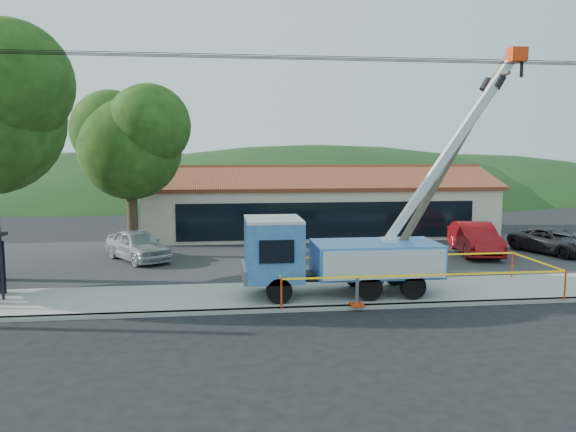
# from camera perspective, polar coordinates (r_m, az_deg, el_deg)

# --- Properties ---
(ground) EXTENTS (120.00, 120.00, 0.00)m
(ground) POSITION_cam_1_polar(r_m,az_deg,el_deg) (17.90, 1.35, -11.53)
(ground) COLOR black
(ground) RESTS_ON ground
(curb) EXTENTS (60.00, 0.25, 0.15)m
(curb) POSITION_cam_1_polar(r_m,az_deg,el_deg) (19.86, 0.46, -9.45)
(curb) COLOR gray
(curb) RESTS_ON ground
(sidewalk) EXTENTS (60.00, 4.00, 0.15)m
(sidewalk) POSITION_cam_1_polar(r_m,az_deg,el_deg) (21.68, -0.20, -8.08)
(sidewalk) COLOR gray
(sidewalk) RESTS_ON ground
(parking_lot) EXTENTS (60.00, 12.00, 0.10)m
(parking_lot) POSITION_cam_1_polar(r_m,az_deg,el_deg) (29.45, -2.05, -4.20)
(parking_lot) COLOR #28282B
(parking_lot) RESTS_ON ground
(strip_mall) EXTENTS (22.50, 8.53, 4.67)m
(strip_mall) POSITION_cam_1_polar(r_m,az_deg,el_deg) (37.55, 2.96, 0.96)
(strip_mall) COLOR #BFB397
(strip_mall) RESTS_ON ground
(tree_lot) EXTENTS (6.30, 5.60, 8.94)m
(tree_lot) POSITION_cam_1_polar(r_m,az_deg,el_deg) (30.17, -15.76, 7.58)
(tree_lot) COLOR #332316
(tree_lot) RESTS_ON ground
(hill_west) EXTENTS (78.40, 56.00, 28.00)m
(hill_west) POSITION_cam_1_polar(r_m,az_deg,el_deg) (73.12, -16.86, 1.96)
(hill_west) COLOR black
(hill_west) RESTS_ON ground
(hill_center) EXTENTS (89.60, 64.00, 32.00)m
(hill_center) POSITION_cam_1_polar(r_m,az_deg,el_deg) (73.12, 2.84, 2.23)
(hill_center) COLOR black
(hill_center) RESTS_ON ground
(hill_east) EXTENTS (72.80, 52.00, 26.00)m
(hill_east) POSITION_cam_1_polar(r_m,az_deg,el_deg) (79.03, 17.29, 2.27)
(hill_east) COLOR black
(hill_east) RESTS_ON ground
(utility_truck) EXTENTS (10.66, 3.97, 9.27)m
(utility_truck) POSITION_cam_1_polar(r_m,az_deg,el_deg) (21.36, 4.94, -3.71)
(utility_truck) COLOR black
(utility_truck) RESTS_ON ground
(leaning_pole) EXTENTS (5.38, 1.78, 9.17)m
(leaning_pole) POSITION_cam_1_polar(r_m,az_deg,el_deg) (22.83, 15.90, 5.20)
(leaning_pole) COLOR brown
(leaning_pole) RESTS_ON ground
(caution_tape) EXTENTS (10.53, 3.81, 1.10)m
(caution_tape) POSITION_cam_1_polar(r_m,az_deg,el_deg) (22.32, 12.31, -5.47)
(caution_tape) COLOR red
(caution_tape) RESTS_ON ground
(car_silver) EXTENTS (4.03, 4.84, 1.56)m
(car_silver) POSITION_cam_1_polar(r_m,az_deg,el_deg) (29.35, -14.96, -4.56)
(car_silver) COLOR #A6A9AE
(car_silver) RESTS_ON ground
(car_red) EXTENTS (2.60, 5.34, 1.68)m
(car_red) POSITION_cam_1_polar(r_m,az_deg,el_deg) (31.62, 18.41, -3.88)
(car_red) COLOR maroon
(car_red) RESTS_ON ground
(car_dark) EXTENTS (3.69, 5.27, 1.34)m
(car_dark) POSITION_cam_1_polar(r_m,az_deg,el_deg) (33.42, 25.34, -3.63)
(car_dark) COLOR black
(car_dark) RESTS_ON ground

